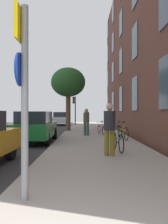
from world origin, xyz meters
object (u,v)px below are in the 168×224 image
Objects in this scene: bicycle_3 at (100,129)px; car_2 at (60,118)px; bicycle_0 at (116,141)px; car_1 at (34,126)px; pedestrian_0 at (108,126)px; pedestrian_2 at (85,118)px; sign_post at (22,85)px; tree_near at (67,83)px; pedestrian_1 at (85,120)px; bicycle_2 at (118,131)px; bicycle_1 at (122,132)px; traffic_light at (73,105)px.

bicycle_3 is 0.38× the size of car_2.
car_1 reaches higher than bicycle_0.
pedestrian_2 is at bearing 93.68° from pedestrian_0.
pedestrian_2 is at bearing 85.22° from sign_post.
tree_near is (-0.27, 14.78, 1.95)m from sign_post.
pedestrian_1 is 0.39× the size of car_2.
pedestrian_2 is at bearing 113.37° from bicycle_2.
bicycle_3 is 3.10m from pedestrian_2.
tree_near reaches higher than car_2.
bicycle_0 is at bearing -42.64° from car_1.
tree_near is at bearing 78.66° from car_1.
tree_near reaches higher than pedestrian_1.
car_2 is (-0.31, 16.60, -0.00)m from car_1.
pedestrian_0 reaches higher than bicycle_0.
pedestrian_1 is (1.16, 10.76, -0.95)m from sign_post.
tree_near is 3.23m from pedestrian_2.
bicycle_1 is 0.38× the size of car_1.
bicycle_1 is at bearing 77.36° from bicycle_0.
pedestrian_1 is at bearing 131.47° from bicycle_1.
traffic_light reaches higher than car_1.
pedestrian_0 is (-1.23, -4.59, 0.63)m from bicycle_1.
pedestrian_1 is at bearing -77.93° from car_2.
pedestrian_0 is 6.84m from pedestrian_1.
car_2 is at bearing 102.07° from pedestrian_1.
sign_post is 25.03m from car_2.
car_2 is at bearing 91.08° from car_1.
pedestrian_1 is at bearing 158.41° from bicycle_2.
pedestrian_0 is at bearing -105.01° from bicycle_1.
bicycle_2 is (0.84, 5.18, -0.02)m from bicycle_0.
sign_post is at bearing -107.32° from bicycle_2.
car_2 is (-3.08, 10.53, -0.29)m from pedestrian_2.
pedestrian_0 is at bearing -78.79° from tree_near.
tree_near is 7.28m from car_1.
pedestrian_0 is at bearing -84.12° from traffic_light.
car_2 is (-3.03, 14.17, -0.24)m from pedestrian_1.
traffic_light reaches higher than pedestrian_1.
bicycle_1 is at bearing -61.55° from tree_near.
car_2 is (-4.14, 20.12, 0.34)m from bicycle_0.
bicycle_0 reaches higher than bicycle_2.
sign_post is at bearing -79.40° from car_1.
pedestrian_2 is (-1.91, 4.41, 0.64)m from bicycle_2.
traffic_light is at bearing 100.91° from bicycle_3.
pedestrian_1 is 0.37× the size of car_1.
pedestrian_0 is at bearing -79.86° from car_2.
traffic_light is at bearing -40.70° from car_2.
bicycle_2 is at bearing -21.59° from pedestrian_1.
pedestrian_1 reaches higher than bicycle_3.
bicycle_2 is 0.97× the size of pedestrian_1.
pedestrian_0 is 10.47m from pedestrian_2.
pedestrian_0 reaches higher than bicycle_1.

